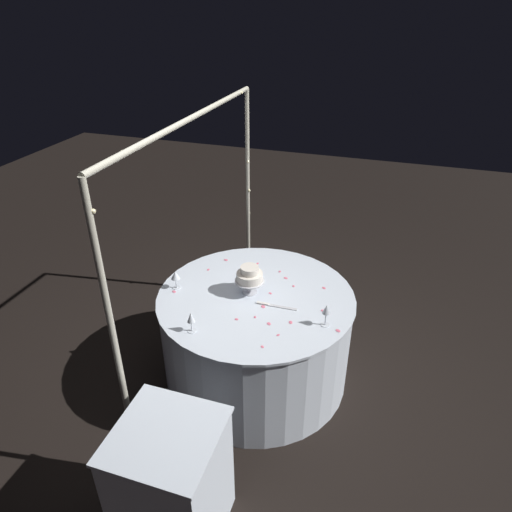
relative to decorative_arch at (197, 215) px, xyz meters
The scene contains 29 objects.
ground_plane 1.44m from the decorative_arch, 89.84° to the right, with size 12.00×12.00×0.00m, color black.
decorative_arch is the anchor object (origin of this frame).
main_table 1.07m from the decorative_arch, 89.84° to the right, with size 1.46×1.46×0.78m.
side_table 1.68m from the decorative_arch, 164.03° to the right, with size 0.54×0.54×0.81m.
tiered_cake 0.58m from the decorative_arch, 85.74° to the right, with size 0.22×0.22×0.22m.
wine_glass_0 0.52m from the decorative_arch, 116.37° to the left, with size 0.07×0.07×0.14m.
wine_glass_1 1.10m from the decorative_arch, 100.62° to the right, with size 0.06×0.06×0.16m.
wine_glass_2 0.73m from the decorative_arch, 163.24° to the right, with size 0.06×0.06×0.15m.
cake_knife 0.84m from the decorative_arch, 97.97° to the right, with size 0.03×0.30×0.01m.
rose_petal_0 0.63m from the decorative_arch, 130.01° to the left, with size 0.04×0.02×0.00m, color #EA6B84.
rose_petal_1 0.82m from the decorative_arch, 116.20° to the right, with size 0.02×0.02×0.00m, color #EA6B84.
rose_petal_2 1.24m from the decorative_arch, 101.59° to the right, with size 0.04×0.03×0.00m, color #EA6B84.
rose_petal_3 0.87m from the decorative_arch, 53.57° to the right, with size 0.03×0.02×0.00m, color #EA6B84.
rose_petal_4 0.80m from the decorative_arch, 34.48° to the right, with size 0.03×0.02×0.00m, color #EA6B84.
rose_petal_5 0.73m from the decorative_arch, 38.32° to the right, with size 0.03×0.02×0.00m, color #EA6B84.
rose_petal_6 0.88m from the decorative_arch, 62.78° to the right, with size 0.03×0.02×0.00m, color #EA6B84.
rose_petal_7 0.71m from the decorative_arch, 57.16° to the right, with size 0.04×0.03×0.00m, color #EA6B84.
rose_petal_8 0.91m from the decorative_arch, 72.83° to the right, with size 0.03×0.02×0.00m, color #EA6B84.
rose_petal_9 0.72m from the decorative_arch, ahead, with size 0.04×0.03×0.00m, color #EA6B84.
rose_petal_10 1.11m from the decorative_arch, 91.99° to the right, with size 0.04×0.03×0.00m, color #EA6B84.
rose_petal_11 0.79m from the decorative_arch, 83.52° to the right, with size 0.03×0.02×0.00m, color #EA6B84.
rose_petal_12 0.90m from the decorative_arch, 115.16° to the right, with size 0.03×0.02×0.00m, color #EA6B84.
rose_petal_13 0.80m from the decorative_arch, 102.49° to the right, with size 0.04×0.03×0.00m, color #EA6B84.
rose_petal_14 0.63m from the decorative_arch, 11.13° to the left, with size 0.03×0.02×0.00m, color #EA6B84.
rose_petal_15 1.10m from the decorative_arch, 74.22° to the right, with size 0.03×0.02×0.00m, color #EA6B84.
rose_petal_16 0.77m from the decorative_arch, 128.36° to the right, with size 0.03×0.02×0.00m, color #EA6B84.
rose_petal_17 1.02m from the decorative_arch, 129.21° to the right, with size 0.03×0.02×0.00m, color #EA6B84.
rose_petal_18 0.98m from the decorative_arch, 107.01° to the right, with size 0.03×0.02×0.00m, color #EA6B84.
rose_petal_19 1.00m from the decorative_arch, 118.50° to the right, with size 0.02×0.02×0.00m, color #EA6B84.
Camera 1 is at (-2.65, -0.85, 2.72)m, focal length 32.16 mm.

